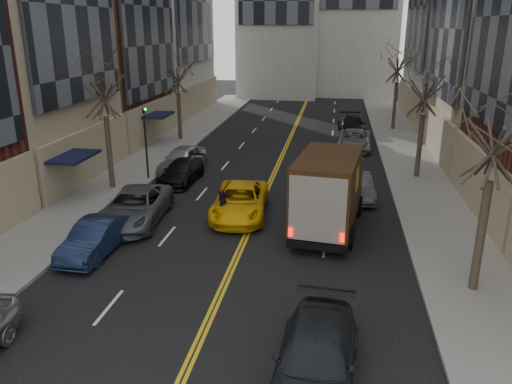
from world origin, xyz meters
TOP-DOWN VIEW (x-y plane):
  - sidewalk_left at (-9.00, 27.00)m, footprint 4.00×66.00m
  - sidewalk_right at (9.00, 27.00)m, footprint 4.00×66.00m
  - tree_lf_mid at (-8.80, 20.00)m, footprint 3.20×3.20m
  - tree_lf_far at (-8.80, 33.00)m, footprint 3.20×3.20m
  - tree_rt_near at (8.80, 11.00)m, footprint 3.20×3.20m
  - tree_rt_mid at (8.80, 25.00)m, footprint 3.20×3.20m
  - tree_rt_far at (8.80, 40.00)m, footprint 3.20×3.20m
  - traffic_signal at (-7.39, 22.00)m, footprint 0.29×0.26m
  - ups_truck at (3.56, 15.97)m, footprint 3.34×6.89m
  - observer_sedan at (3.52, 5.35)m, footprint 2.48×5.32m
  - taxi at (-0.74, 17.04)m, footprint 2.94×5.66m
  - pedestrian at (-1.32, 15.73)m, footprint 0.58×0.72m
  - parked_lf_b at (-5.81, 11.82)m, footprint 1.58×4.28m
  - parked_lf_c at (-5.53, 15.40)m, footprint 3.04×5.84m
  - parked_lf_d at (-5.27, 21.95)m, footprint 2.03×4.61m
  - parked_lf_e at (-5.91, 24.23)m, footprint 2.47×4.94m
  - parked_rt_a at (5.10, 20.62)m, footprint 1.78×4.14m
  - parked_rt_b at (5.17, 32.09)m, footprint 2.64×5.34m
  - parked_rt_c at (5.10, 37.78)m, footprint 2.55×5.55m

SIDE VIEW (x-z plane):
  - sidewalk_left at x=-9.00m, z-range 0.00..0.15m
  - sidewalk_right at x=9.00m, z-range 0.00..0.15m
  - parked_lf_d at x=-5.27m, z-range 0.00..1.32m
  - parked_rt_a at x=5.10m, z-range 0.00..1.33m
  - parked_lf_b at x=-5.81m, z-range 0.00..1.40m
  - parked_rt_b at x=5.17m, z-range 0.00..1.46m
  - observer_sedan at x=3.52m, z-range 0.00..1.50m
  - taxi at x=-0.74m, z-range 0.00..1.53m
  - parked_lf_c at x=-5.53m, z-range 0.00..1.57m
  - parked_rt_c at x=5.10m, z-range 0.00..1.57m
  - parked_lf_e at x=-5.91m, z-range 0.00..1.62m
  - pedestrian at x=-1.32m, z-range 0.00..1.71m
  - ups_truck at x=3.56m, z-range 0.01..3.65m
  - traffic_signal at x=-7.39m, z-range 0.47..5.17m
  - tree_lf_far at x=-8.80m, z-range 1.97..10.08m
  - tree_rt_mid at x=8.80m, z-range 2.01..10.33m
  - tree_rt_near at x=8.80m, z-range 2.10..10.81m
  - tree_lf_mid at x=-8.80m, z-range 2.14..11.05m
  - tree_rt_far at x=8.80m, z-range 2.19..11.29m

